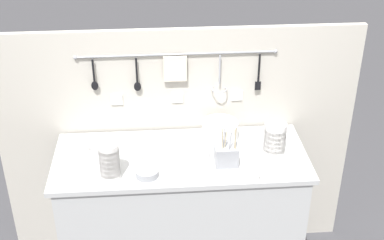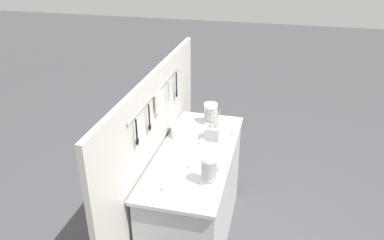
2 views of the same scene
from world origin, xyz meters
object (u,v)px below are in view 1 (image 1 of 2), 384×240
bowl_stack_back_corner (275,139)px  cup_mid_row (139,157)px  cup_by_caddy (256,177)px  cup_front_left (86,149)px  plate_stack (220,131)px  bowl_stack_short_front (110,161)px  cutlery_caddy (226,154)px  cup_front_right (248,146)px  cup_beside_plates (96,148)px  cup_back_right (206,154)px  steel_mixing_bowl (147,173)px

bowl_stack_back_corner → cup_mid_row: bowl_stack_back_corner is taller
cup_by_caddy → cup_front_left: size_ratio=1.00×
bowl_stack_back_corner → cup_by_caddy: bearing=-121.3°
cup_front_left → plate_stack: bearing=5.5°
bowl_stack_short_front → cutlery_caddy: bearing=8.4°
cup_by_caddy → cup_front_right: bearing=88.7°
plate_stack → cup_mid_row: plate_stack is taller
bowl_stack_short_front → cup_beside_plates: bowl_stack_short_front is taller
cup_beside_plates → cup_back_right: bearing=-10.8°
cup_back_right → bowl_stack_short_front: bearing=-163.4°
cup_by_caddy → cup_beside_plates: same height
cup_mid_row → cup_by_caddy: bearing=-20.9°
bowl_stack_back_corner → steel_mixing_bowl: (-0.76, -0.17, -0.08)m
plate_stack → cup_beside_plates: (-0.76, -0.07, -0.04)m
cutlery_caddy → steel_mixing_bowl: bearing=-168.2°
bowl_stack_short_front → cup_front_right: bearing=16.5°
cup_front_right → cup_front_left: same height
steel_mixing_bowl → cup_mid_row: size_ratio=3.13×
cup_mid_row → cup_beside_plates: 0.29m
steel_mixing_bowl → cup_beside_plates: bearing=136.6°
cup_front_right → cup_beside_plates: size_ratio=1.00×
steel_mixing_bowl → cup_front_right: size_ratio=3.13×
steel_mixing_bowl → cup_beside_plates: 0.42m
bowl_stack_back_corner → cup_beside_plates: bowl_stack_back_corner is taller
plate_stack → steel_mixing_bowl: (-0.45, -0.36, -0.04)m
cup_mid_row → cup_front_right: 0.66m
cup_back_right → cup_mid_row: (-0.40, 0.00, 0.00)m
cup_back_right → cup_by_caddy: bearing=-43.8°
bowl_stack_short_front → cutlery_caddy: (0.66, 0.10, -0.05)m
cutlery_caddy → cup_mid_row: size_ratio=6.72×
plate_stack → cup_front_right: size_ratio=5.47×
cup_by_caddy → cup_mid_row: 0.69m
cup_beside_plates → bowl_stack_short_front: bearing=-70.3°
cup_front_right → cutlery_caddy: bearing=-136.7°
bowl_stack_back_corner → cup_by_caddy: 0.31m
cup_beside_plates → cup_front_left: 0.06m
cup_back_right → steel_mixing_bowl: bearing=-155.0°
cup_front_right → cup_back_right: bearing=-163.6°
cutlery_caddy → cup_back_right: bearing=148.2°
bowl_stack_back_corner → cup_back_right: (-0.41, -0.01, -0.08)m
steel_mixing_bowl → cutlery_caddy: (0.46, 0.10, 0.04)m
cup_by_caddy → plate_stack: bearing=108.8°
plate_stack → cutlery_caddy: 0.26m
plate_stack → cup_by_caddy: plate_stack is taller
cutlery_caddy → cup_front_right: bearing=43.3°
cutlery_caddy → cup_by_caddy: size_ratio=6.72×
plate_stack → cup_front_left: plate_stack is taller
cup_back_right → cup_beside_plates: 0.67m
cutlery_caddy → cup_front_left: (-0.82, 0.18, -0.04)m
bowl_stack_short_front → cup_front_left: size_ratio=5.44×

